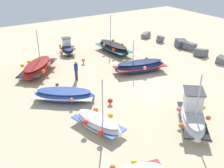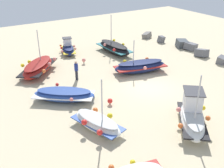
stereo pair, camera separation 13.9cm
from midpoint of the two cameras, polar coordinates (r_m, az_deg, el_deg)
ground_plane at (r=22.18m, az=7.51°, el=-0.66°), size 53.39×53.39×0.00m
fishing_boat_0 at (r=29.44m, az=0.15°, el=7.68°), size 4.94×2.19×4.07m
fishing_boat_1 at (r=20.21m, az=-10.27°, el=-2.23°), size 4.26×4.78×0.97m
fishing_boat_2 at (r=17.53m, az=16.45°, el=-6.44°), size 4.20×3.81×3.91m
fishing_boat_3 at (r=24.67m, az=5.75°, el=3.76°), size 2.88×5.13×3.16m
fishing_boat_4 at (r=25.17m, az=-15.62°, el=3.37°), size 4.88×4.62×3.90m
fishing_boat_6 at (r=16.71m, az=-3.22°, el=-8.24°), size 3.86×2.30×3.58m
fishing_boat_8 at (r=29.75m, az=-9.56°, el=7.38°), size 3.34×2.11×1.62m
person_walking at (r=23.04m, az=-7.79°, el=3.09°), size 0.32×0.32×1.71m
breakwater_rocks at (r=28.60m, az=22.11°, el=4.71°), size 22.91×2.80×1.29m
mooring_buoy_0 at (r=19.38m, az=-0.60°, el=-3.62°), size 0.37×0.37×0.49m
mooring_buoy_1 at (r=26.66m, az=-6.25°, el=5.00°), size 0.37×0.37×0.57m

